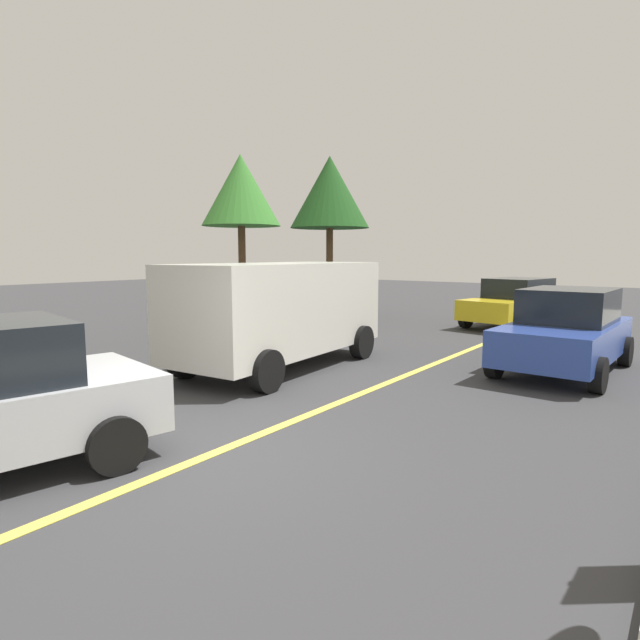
{
  "coord_description": "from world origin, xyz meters",
  "views": [
    {
      "loc": [
        -3.8,
        -4.54,
        2.36
      ],
      "look_at": [
        3.19,
        0.64,
        1.26
      ],
      "focal_mm": 28.84,
      "sensor_mm": 36.0,
      "label": 1
    }
  ],
  "objects": [
    {
      "name": "tree_centre_verge",
      "position": [
        12.24,
        6.89,
        4.69
      ],
      "size": [
        2.99,
        2.99,
        6.04
      ],
      "color": "#513823",
      "rests_on": "ground_plane"
    },
    {
      "name": "tree_right_verge",
      "position": [
        7.28,
        6.58,
        4.24
      ],
      "size": [
        2.34,
        2.34,
        5.31
      ],
      "color": "#513823",
      "rests_on": "ground_plane"
    },
    {
      "name": "car_blue_near_curb",
      "position": [
        7.47,
        -2.41,
        0.84
      ],
      "size": [
        4.2,
        2.15,
        1.69
      ],
      "color": "#2D479E",
      "rests_on": "ground_plane"
    },
    {
      "name": "ground_plane",
      "position": [
        0.0,
        0.0,
        0.0
      ],
      "size": [
        80.0,
        80.0,
        0.0
      ],
      "primitive_type": "plane",
      "color": "#38383A"
    },
    {
      "name": "lane_marking_centre",
      "position": [
        3.0,
        0.0,
        0.01
      ],
      "size": [
        28.0,
        0.16,
        0.01
      ],
      "primitive_type": "cube",
      "color": "#E0D14C"
    },
    {
      "name": "car_yellow_far_lane",
      "position": [
        13.78,
        0.36,
        0.81
      ],
      "size": [
        4.64,
        2.64,
        1.6
      ],
      "color": "gold",
      "rests_on": "ground_plane"
    },
    {
      "name": "white_van",
      "position": [
        4.28,
        2.5,
        1.27
      ],
      "size": [
        5.33,
        2.57,
        2.2
      ],
      "color": "silver",
      "rests_on": "ground_plane"
    }
  ]
}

